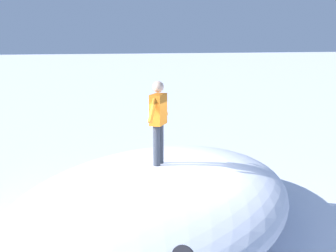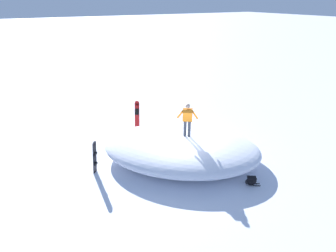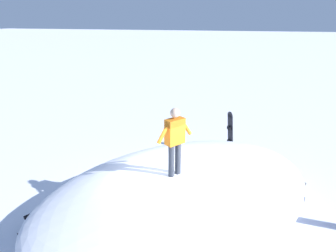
# 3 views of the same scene
# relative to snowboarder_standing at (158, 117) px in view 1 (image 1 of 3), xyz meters

# --- Properties ---
(ground) EXTENTS (240.00, 240.00, 0.00)m
(ground) POSITION_rel_snowboarder_standing_xyz_m (0.18, -0.37, -2.20)
(ground) COLOR white
(snow_mound) EXTENTS (8.55, 8.97, 1.27)m
(snow_mound) POSITION_rel_snowboarder_standing_xyz_m (-0.10, -0.24, -1.57)
(snow_mound) COLOR white
(snow_mound) RESTS_ON ground
(snowboarder_standing) EXTENTS (0.64, 0.87, 1.64)m
(snowboarder_standing) POSITION_rel_snowboarder_standing_xyz_m (0.00, 0.00, 0.00)
(snowboarder_standing) COLOR #333842
(snowboarder_standing) RESTS_ON snow_mound
(backpack_near) EXTENTS (0.51, 0.65, 0.40)m
(backpack_near) POSITION_rel_snowboarder_standing_xyz_m (3.08, 1.30, -2.00)
(backpack_near) COLOR black
(backpack_near) RESTS_ON ground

